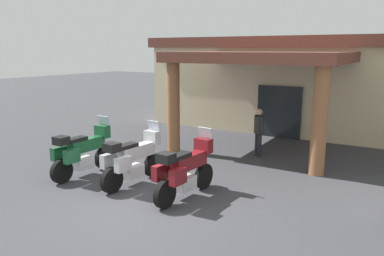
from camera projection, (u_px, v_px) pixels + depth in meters
name	position (u px, v px, depth m)	size (l,w,h in m)	color
ground_plane	(139.00, 209.00, 8.57)	(80.00, 80.00, 0.00)	#38383D
motel_building	(300.00, 81.00, 17.67)	(13.19, 11.36, 4.06)	beige
motorcycle_green	(83.00, 152.00, 10.69)	(0.71, 2.21, 1.61)	black
motorcycle_silver	(133.00, 159.00, 9.98)	(0.72, 2.21, 1.61)	black
motorcycle_maroon	(185.00, 170.00, 9.07)	(0.72, 2.21, 1.61)	black
pedestrian	(259.00, 129.00, 12.59)	(0.43, 0.37, 1.62)	black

